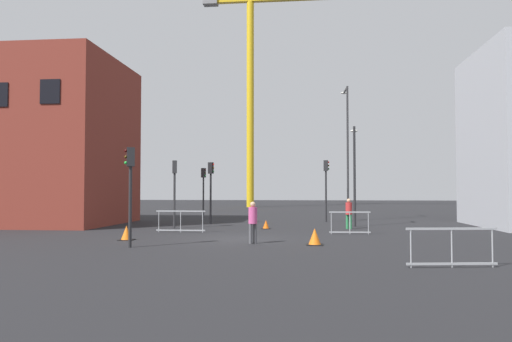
# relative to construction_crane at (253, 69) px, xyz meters

# --- Properties ---
(ground) EXTENTS (160.00, 160.00, 0.00)m
(ground) POSITION_rel_construction_crane_xyz_m (3.60, -39.22, -17.01)
(ground) COLOR black
(brick_building) EXTENTS (9.66, 8.82, 10.08)m
(brick_building) POSITION_rel_construction_crane_xyz_m (-9.76, -31.33, -11.97)
(brick_building) COLOR maroon
(brick_building) RESTS_ON ground
(construction_crane) EXTENTS (16.52, 1.21, 26.36)m
(construction_crane) POSITION_rel_construction_crane_xyz_m (0.00, 0.00, 0.00)
(construction_crane) COLOR gold
(construction_crane) RESTS_ON ground
(streetlamp_tall) EXTENTS (0.44, 1.98, 9.21)m
(streetlamp_tall) POSITION_rel_construction_crane_xyz_m (9.35, -26.05, -11.68)
(streetlamp_tall) COLOR #2D2D30
(streetlamp_tall) RESTS_ON ground
(streetlamp_short) EXTENTS (0.44, 1.46, 5.78)m
(streetlamp_short) POSITION_rel_construction_crane_xyz_m (9.34, -31.23, -13.54)
(streetlamp_short) COLOR #232326
(streetlamp_short) RESTS_ON ground
(traffic_light_median) EXTENTS (0.39, 0.33, 3.67)m
(traffic_light_median) POSITION_rel_construction_crane_xyz_m (0.11, -42.77, -14.53)
(traffic_light_median) COLOR #232326
(traffic_light_median) RESTS_ON ground
(traffic_light_island) EXTENTS (0.39, 0.35, 3.72)m
(traffic_light_island) POSITION_rel_construction_crane_xyz_m (-1.06, -24.15, -14.49)
(traffic_light_island) COLOR #2D2D30
(traffic_light_island) RESTS_ON ground
(traffic_light_corner) EXTENTS (0.38, 0.27, 4.05)m
(traffic_light_corner) POSITION_rel_construction_crane_xyz_m (7.84, -27.50, -14.29)
(traffic_light_corner) COLOR #232326
(traffic_light_corner) RESTS_ON ground
(traffic_light_crosswalk) EXTENTS (0.39, 0.31, 3.81)m
(traffic_light_crosswalk) POSITION_rel_construction_crane_xyz_m (0.68, -30.27, -14.44)
(traffic_light_crosswalk) COLOR black
(traffic_light_crosswalk) RESTS_ON ground
(traffic_light_verge) EXTENTS (0.31, 0.39, 3.72)m
(traffic_light_verge) POSITION_rel_construction_crane_xyz_m (-0.66, -33.78, -14.50)
(traffic_light_verge) COLOR #2D2D30
(traffic_light_verge) RESTS_ON ground
(pedestrian_walking) EXTENTS (0.34, 0.34, 1.63)m
(pedestrian_walking) POSITION_rel_construction_crane_xyz_m (8.82, -33.25, -16.07)
(pedestrian_walking) COLOR #2D844C
(pedestrian_walking) RESTS_ON ground
(pedestrian_waiting) EXTENTS (0.34, 0.34, 1.64)m
(pedestrian_waiting) POSITION_rel_construction_crane_xyz_m (4.45, -41.02, -16.06)
(pedestrian_waiting) COLOR #4C4C51
(pedestrian_waiting) RESTS_ON ground
(safety_barrier_front) EXTENTS (2.49, 0.41, 1.08)m
(safety_barrier_front) POSITION_rel_construction_crane_xyz_m (10.48, -46.43, -16.45)
(safety_barrier_front) COLOR #9EA0A5
(safety_barrier_front) RESTS_ON ground
(safety_barrier_right_run) EXTENTS (2.47, 0.06, 1.08)m
(safety_barrier_right_run) POSITION_rel_construction_crane_xyz_m (0.33, -36.24, -16.45)
(safety_barrier_right_run) COLOR #9EA0A5
(safety_barrier_right_run) RESTS_ON ground
(safety_barrier_rear) EXTENTS (1.94, 0.17, 1.08)m
(safety_barrier_rear) POSITION_rel_construction_crane_xyz_m (8.60, -36.51, -16.45)
(safety_barrier_rear) COLOR #9EA0A5
(safety_barrier_rear) RESTS_ON ground
(traffic_cone_striped) EXTENTS (0.47, 0.47, 0.47)m
(traffic_cone_striped) POSITION_rel_construction_crane_xyz_m (4.37, -33.67, -16.80)
(traffic_cone_striped) COLOR black
(traffic_cone_striped) RESTS_ON ground
(traffic_cone_on_verge) EXTENTS (0.60, 0.60, 0.60)m
(traffic_cone_on_verge) POSITION_rel_construction_crane_xyz_m (-0.95, -40.26, -16.73)
(traffic_cone_on_verge) COLOR black
(traffic_cone_on_verge) RESTS_ON ground
(traffic_cone_by_barrier) EXTENTS (0.64, 0.64, 0.64)m
(traffic_cone_by_barrier) POSITION_rel_construction_crane_xyz_m (6.86, -41.30, -16.71)
(traffic_cone_by_barrier) COLOR black
(traffic_cone_by_barrier) RESTS_ON ground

